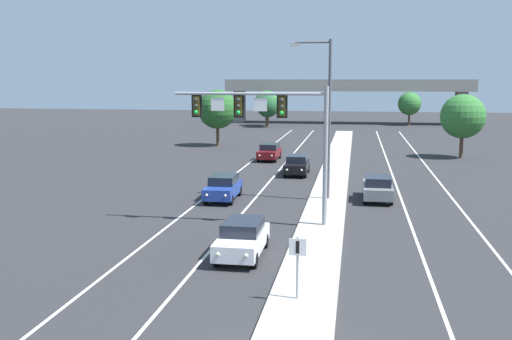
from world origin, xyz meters
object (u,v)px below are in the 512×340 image
tree_far_left_b (217,109)px  tree_far_left_c (268,106)px  car_oncoming_black (297,165)px  car_oncoming_blue (223,187)px  median_sign_post (298,259)px  street_lamp_median (326,110)px  tree_far_left_a (267,103)px  tree_far_right_a (463,116)px  car_oncoming_white (242,238)px  car_receding_grey (378,188)px  tree_far_right_c (410,104)px  overhead_signal_mast (271,122)px  car_oncoming_darkred (269,152)px

tree_far_left_b → tree_far_left_c: tree_far_left_b is taller
car_oncoming_black → tree_far_left_c: (-9.43, 46.73, 2.59)m
car_oncoming_blue → tree_far_left_b: bearing=104.0°
median_sign_post → street_lamp_median: size_ratio=0.22×
tree_far_left_a → tree_far_right_a: tree_far_right_a is taller
car_oncoming_white → tree_far_left_c: bearing=97.6°
car_oncoming_black → tree_far_left_c: size_ratio=0.86×
car_receding_grey → tree_far_right_c: bearing=83.5°
overhead_signal_mast → tree_far_left_c: size_ratio=1.55×
car_oncoming_white → car_receding_grey: bearing=64.9°
median_sign_post → car_oncoming_darkred: median_sign_post is taller
median_sign_post → car_oncoming_blue: median_sign_post is taller
car_oncoming_black → tree_far_left_a: size_ratio=0.77×
tree_far_left_b → car_oncoming_darkred: bearing=-55.0°
overhead_signal_mast → street_lamp_median: street_lamp_median is taller
car_oncoming_black → car_oncoming_darkred: same height
car_oncoming_blue → tree_far_left_c: (-5.75, 57.61, 2.59)m
tree_far_right_c → tree_far_left_b: 43.22m
tree_far_right_c → tree_far_right_a: tree_far_right_a is taller
overhead_signal_mast → median_sign_post: bearing=-76.9°
car_oncoming_black → street_lamp_median: bearing=-74.6°
tree_far_right_a → car_oncoming_black: bearing=-139.1°
street_lamp_median → tree_far_right_c: 65.70m
car_oncoming_white → car_receding_grey: size_ratio=1.00×
car_oncoming_blue → tree_far_left_c: bearing=95.7°
tree_far_right_c → car_oncoming_white: bearing=-99.9°
street_lamp_median → tree_far_left_b: 32.43m
car_oncoming_white → car_oncoming_blue: bearing=106.7°
car_receding_grey → tree_far_left_c: size_ratio=0.86×
car_oncoming_white → car_oncoming_darkred: bearing=96.2°
car_receding_grey → car_oncoming_darkred: bearing=118.6°
car_oncoming_black → tree_far_left_b: 22.49m
median_sign_post → tree_far_left_a: tree_far_left_a is taller
median_sign_post → tree_far_left_a: 78.84m
overhead_signal_mast → car_oncoming_white: size_ratio=1.80×
car_oncoming_black → car_receding_grey: size_ratio=1.00×
overhead_signal_mast → street_lamp_median: 7.42m
tree_far_left_b → tree_far_right_a: tree_far_left_b is taller
car_oncoming_white → car_oncoming_blue: size_ratio=0.99×
median_sign_post → street_lamp_median: 18.23m
median_sign_post → tree_far_left_c: bearing=99.3°
overhead_signal_mast → car_oncoming_black: size_ratio=1.80×
street_lamp_median → car_oncoming_darkred: (-6.24, 18.26, -4.97)m
street_lamp_median → car_oncoming_white: size_ratio=2.24×
overhead_signal_mast → car_receding_grey: 10.72m
car_oncoming_black → car_receding_grey: (6.12, -9.35, 0.00)m
tree_far_right_c → tree_far_left_b: size_ratio=0.85×
car_receding_grey → tree_far_left_b: size_ratio=0.69×
car_oncoming_blue → tree_far_left_b: (-7.50, 30.10, 3.43)m
car_receding_grey → tree_far_right_a: 24.18m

